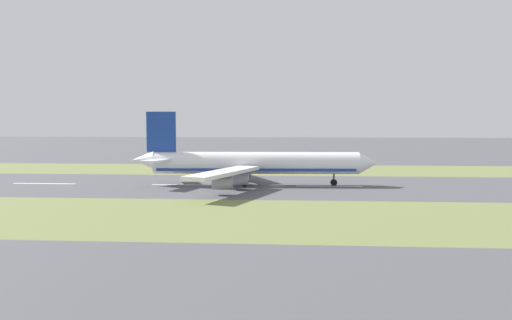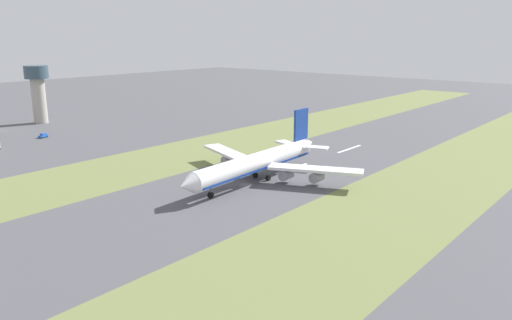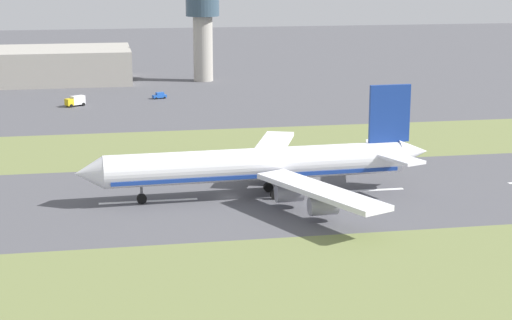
# 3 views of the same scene
# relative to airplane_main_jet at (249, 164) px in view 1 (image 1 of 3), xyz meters

# --- Properties ---
(ground_plane) EXTENTS (800.00, 800.00, 0.00)m
(ground_plane) POSITION_rel_airplane_main_jet_xyz_m (0.25, 7.15, -6.02)
(ground_plane) COLOR #4C4C51
(grass_median_west) EXTENTS (40.00, 600.00, 0.01)m
(grass_median_west) POSITION_rel_airplane_main_jet_xyz_m (-44.75, 7.15, -6.02)
(grass_median_west) COLOR olive
(grass_median_west) RESTS_ON ground
(grass_median_east) EXTENTS (40.00, 600.00, 0.01)m
(grass_median_east) POSITION_rel_airplane_main_jet_xyz_m (45.25, 7.15, -6.02)
(grass_median_east) COLOR olive
(grass_median_east) RESTS_ON ground
(centreline_dash_near) EXTENTS (1.20, 18.00, 0.01)m
(centreline_dash_near) POSITION_rel_airplane_main_jet_xyz_m (0.25, -58.10, -6.01)
(centreline_dash_near) COLOR silver
(centreline_dash_near) RESTS_ON ground
(centreline_dash_mid) EXTENTS (1.20, 18.00, 0.01)m
(centreline_dash_mid) POSITION_rel_airplane_main_jet_xyz_m (0.25, -18.10, -6.01)
(centreline_dash_mid) COLOR silver
(centreline_dash_mid) RESTS_ON ground
(centreline_dash_far) EXTENTS (1.20, 18.00, 0.01)m
(centreline_dash_far) POSITION_rel_airplane_main_jet_xyz_m (0.25, 21.90, -6.01)
(centreline_dash_far) COLOR silver
(centreline_dash_far) RESTS_ON ground
(airplane_main_jet) EXTENTS (64.08, 67.17, 20.20)m
(airplane_main_jet) POSITION_rel_airplane_main_jet_xyz_m (0.00, 0.00, 0.00)
(airplane_main_jet) COLOR white
(airplane_main_jet) RESTS_ON ground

